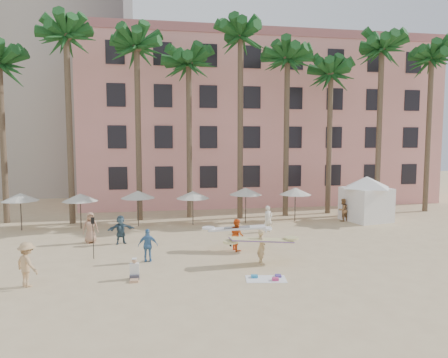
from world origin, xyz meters
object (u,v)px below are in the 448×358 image
carrier_white (237,233)px  cabana (366,195)px  pink_hotel (255,125)px  carrier_yellow (261,244)px

carrier_white → cabana: bearing=30.2°
pink_hotel → carrier_yellow: pink_hotel is taller
pink_hotel → carrier_white: bearing=-106.3°
cabana → carrier_white: (-11.65, -6.77, -1.10)m
cabana → carrier_yellow: 14.49m
carrier_yellow → carrier_white: 2.80m
cabana → carrier_yellow: (-10.91, -9.47, -1.07)m
pink_hotel → carrier_white: pink_hotel is taller
pink_hotel → cabana: bearing=-68.8°
carrier_yellow → carrier_white: size_ratio=0.99×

